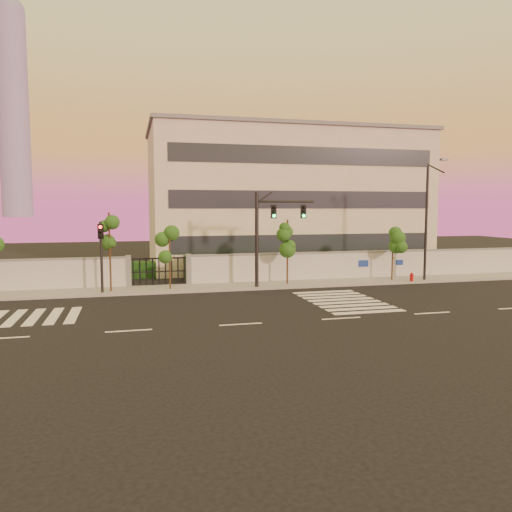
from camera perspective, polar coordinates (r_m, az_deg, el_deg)
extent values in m
plane|color=black|center=(23.19, -1.77, -7.82)|extent=(120.00, 120.00, 0.00)
cube|color=gray|center=(33.31, -5.67, -3.60)|extent=(60.00, 3.00, 0.15)
cube|color=#ACAEB3|center=(39.39, 15.32, -1.00)|extent=(31.00, 0.30, 2.00)
cube|color=slate|center=(39.28, 15.36, 0.54)|extent=(31.00, 0.36, 0.12)
cube|color=slate|center=(34.30, -14.36, -1.75)|extent=(0.35, 0.35, 2.20)
cube|color=slate|center=(34.51, -7.70, -1.58)|extent=(0.35, 0.35, 2.20)
cube|color=#103612|center=(39.32, 6.51, -0.99)|extent=(20.00, 2.00, 1.80)
cube|color=#103612|center=(39.36, -11.42, -1.50)|extent=(6.00, 1.50, 1.20)
cube|color=beige|center=(46.16, 3.27, 6.35)|extent=(24.00, 12.00, 12.00)
cube|color=#262D38|center=(40.55, 5.80, 1.49)|extent=(22.00, 0.08, 1.40)
cube|color=#262D38|center=(40.46, 5.85, 6.44)|extent=(22.00, 0.08, 1.40)
cube|color=#262D38|center=(40.66, 5.90, 11.37)|extent=(22.00, 0.08, 1.40)
cube|color=slate|center=(46.64, 3.31, 13.86)|extent=(24.40, 12.40, 0.30)
cylinder|color=gray|center=(311.94, -25.97, 14.17)|extent=(16.00, 16.00, 110.00)
sphere|color=gray|center=(325.25, -26.42, 23.77)|extent=(16.00, 16.00, 16.00)
cube|color=silver|center=(27.15, -25.87, -6.38)|extent=(0.50, 4.00, 0.02)
cube|color=silver|center=(26.98, -23.99, -6.37)|extent=(0.50, 4.00, 0.02)
cube|color=silver|center=(26.84, -22.08, -6.36)|extent=(0.50, 4.00, 0.02)
cube|color=silver|center=(26.73, -20.16, -6.34)|extent=(0.50, 4.00, 0.02)
cube|color=silver|center=(26.44, 12.82, -6.26)|extent=(4.00, 0.50, 0.02)
cube|color=silver|center=(27.23, 11.95, -5.90)|extent=(4.00, 0.50, 0.02)
cube|color=silver|center=(28.03, 11.14, -5.56)|extent=(4.00, 0.50, 0.02)
cube|color=silver|center=(28.83, 10.37, -5.23)|extent=(4.00, 0.50, 0.02)
cube|color=silver|center=(29.63, 9.65, -4.93)|extent=(4.00, 0.50, 0.02)
cube|color=silver|center=(30.44, 8.96, -4.63)|extent=(4.00, 0.50, 0.02)
cube|color=silver|center=(31.26, 8.31, -4.36)|extent=(4.00, 0.50, 0.02)
cube|color=silver|center=(32.08, 7.70, -4.09)|extent=(4.00, 0.50, 0.02)
cube|color=silver|center=(23.25, -26.89, -8.37)|extent=(2.00, 0.15, 0.01)
cube|color=silver|center=(22.67, -14.34, -8.28)|extent=(2.00, 0.15, 0.01)
cube|color=silver|center=(23.18, -1.77, -7.80)|extent=(2.00, 0.15, 0.01)
cube|color=silver|center=(24.72, 9.71, -7.03)|extent=(2.00, 0.15, 0.01)
cube|color=silver|center=(27.10, 19.48, -6.16)|extent=(2.00, 0.15, 0.01)
cylinder|color=#382314|center=(32.25, -16.35, 0.31)|extent=(0.12, 0.12, 5.07)
sphere|color=#1F4E16|center=(32.15, -16.42, 3.01)|extent=(1.07, 1.07, 1.07)
sphere|color=#1F4E16|center=(32.38, -15.77, 1.69)|extent=(0.82, 0.82, 0.82)
sphere|color=#1F4E16|center=(32.05, -16.93, 2.08)|extent=(0.78, 0.78, 0.78)
cylinder|color=#382314|center=(32.39, -9.82, -0.53)|extent=(0.11, 0.11, 3.94)
sphere|color=#1F4E16|center=(32.28, -9.86, 1.55)|extent=(0.98, 0.98, 0.98)
sphere|color=#1F4E16|center=(32.53, -9.32, 0.55)|extent=(0.75, 0.75, 0.75)
sphere|color=#1F4E16|center=(32.16, -10.30, 0.83)|extent=(0.71, 0.71, 0.71)
cylinder|color=#382314|center=(34.16, 3.61, 0.35)|extent=(0.12, 0.12, 4.54)
sphere|color=#1F4E16|center=(34.06, 3.62, 2.63)|extent=(1.12, 1.12, 1.12)
sphere|color=#1F4E16|center=(34.41, 4.08, 1.52)|extent=(0.86, 0.86, 0.86)
sphere|color=#1F4E16|center=(33.85, 3.21, 1.85)|extent=(0.81, 0.81, 0.81)
cylinder|color=#382314|center=(37.33, 15.33, 0.09)|extent=(0.12, 0.12, 3.86)
sphere|color=#1F4E16|center=(37.25, 15.38, 1.87)|extent=(1.06, 1.06, 1.06)
sphere|color=#1F4E16|center=(37.62, 15.66, 1.01)|extent=(0.81, 0.81, 0.81)
sphere|color=#1F4E16|center=(37.00, 15.08, 1.25)|extent=(0.77, 0.77, 0.77)
cylinder|color=black|center=(32.70, 0.09, 1.76)|extent=(0.25, 0.25, 6.39)
cylinder|color=black|center=(33.16, 3.39, 6.25)|extent=(3.92, 0.41, 0.16)
cube|color=black|center=(32.87, 2.03, 5.10)|extent=(0.36, 0.19, 0.93)
sphere|color=#0CF259|center=(32.77, 2.08, 4.59)|extent=(0.21, 0.21, 0.21)
cube|color=black|center=(33.51, 5.43, 5.09)|extent=(0.36, 0.19, 0.93)
sphere|color=#0CF259|center=(33.41, 5.49, 4.59)|extent=(0.21, 0.21, 0.21)
cylinder|color=black|center=(31.93, -17.25, -0.27)|extent=(0.16, 0.16, 4.51)
cube|color=black|center=(31.76, -17.34, 2.69)|extent=(0.35, 0.18, 0.90)
sphere|color=red|center=(31.64, -17.36, 3.18)|extent=(0.20, 0.20, 0.20)
cylinder|color=black|center=(37.91, 18.86, 3.41)|extent=(0.19, 0.19, 8.27)
cylinder|color=black|center=(37.21, 19.85, 9.40)|extent=(0.10, 1.98, 0.80)
cube|color=#3F3F44|center=(36.48, 20.70, 10.27)|extent=(0.52, 0.26, 0.16)
cylinder|color=#AF0B0F|center=(37.07, 17.36, -2.61)|extent=(0.23, 0.23, 0.52)
cylinder|color=#AF0B0F|center=(37.03, 17.37, -2.13)|extent=(0.29, 0.29, 0.10)
sphere|color=#AF0B0F|center=(37.01, 17.38, -1.96)|extent=(0.19, 0.19, 0.19)
cylinder|color=#AF0B0F|center=(37.05, 17.36, -2.45)|extent=(0.30, 0.15, 0.10)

